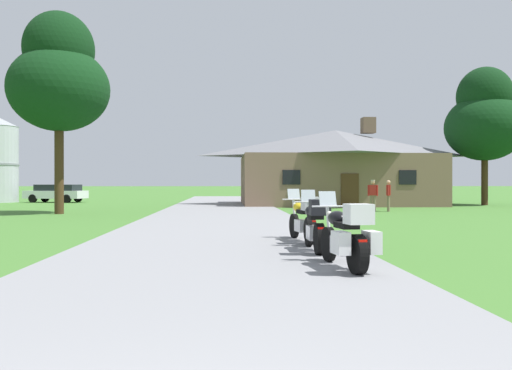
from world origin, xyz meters
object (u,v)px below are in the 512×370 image
object	(u,v)px
parked_white_suv_far_left	(56,192)
motorcycle_yellow_farthest_in_row	(304,219)
bystander_red_shirt_near_lodge	(388,194)
tree_right_of_lodge	(485,118)
motorcycle_black_nearest_to_camera	(347,237)
motorcycle_black_second_in_row	(315,225)
bystander_red_shirt_beside_signpost	(373,194)
tree_left_near	(59,77)

from	to	relation	value
parked_white_suv_far_left	motorcycle_yellow_farthest_in_row	bearing A→B (deg)	-139.77
bystander_red_shirt_near_lodge	tree_right_of_lodge	size ratio (longest dim) A/B	0.18
motorcycle_black_nearest_to_camera	bystander_red_shirt_near_lodge	size ratio (longest dim) A/B	1.25
motorcycle_yellow_farthest_in_row	parked_white_suv_far_left	distance (m)	33.25
motorcycle_black_nearest_to_camera	motorcycle_yellow_farthest_in_row	world-z (taller)	same
motorcycle_black_second_in_row	bystander_red_shirt_beside_signpost	world-z (taller)	bystander_red_shirt_beside_signpost
motorcycle_black_nearest_to_camera	tree_left_near	world-z (taller)	tree_left_near
motorcycle_black_second_in_row	bystander_red_shirt_near_lodge	world-z (taller)	bystander_red_shirt_near_lodge
motorcycle_yellow_farthest_in_row	bystander_red_shirt_near_lodge	xyz separation A→B (m)	(6.71, 14.87, 0.31)
motorcycle_black_nearest_to_camera	bystander_red_shirt_near_lodge	xyz separation A→B (m)	(6.62, 19.26, 0.32)
bystander_red_shirt_near_lodge	parked_white_suv_far_left	bearing A→B (deg)	-104.49
tree_right_of_lodge	parked_white_suv_far_left	distance (m)	32.19
tree_left_near	parked_white_suv_far_left	distance (m)	17.83
tree_right_of_lodge	motorcycle_black_nearest_to_camera	bearing A→B (deg)	-120.14
tree_right_of_lodge	bystander_red_shirt_beside_signpost	bearing A→B (deg)	-142.02
motorcycle_black_nearest_to_camera	tree_right_of_lodge	size ratio (longest dim) A/B	0.22
tree_right_of_lodge	parked_white_suv_far_left	size ratio (longest dim) A/B	1.94
tree_left_near	parked_white_suv_far_left	world-z (taller)	tree_left_near
motorcycle_black_nearest_to_camera	parked_white_suv_far_left	xyz separation A→B (m)	(-15.27, 33.98, 0.17)
bystander_red_shirt_near_lodge	tree_left_near	bearing A→B (deg)	-66.07
motorcycle_yellow_farthest_in_row	bystander_red_shirt_beside_signpost	bearing A→B (deg)	60.39
bystander_red_shirt_beside_signpost	parked_white_suv_far_left	distance (m)	25.64
motorcycle_black_nearest_to_camera	motorcycle_black_second_in_row	size ratio (longest dim) A/B	1.00
bystander_red_shirt_near_lodge	bystander_red_shirt_beside_signpost	size ratio (longest dim) A/B	0.99
motorcycle_black_nearest_to_camera	bystander_red_shirt_beside_signpost	size ratio (longest dim) A/B	1.23
tree_right_of_lodge	parked_white_suv_far_left	world-z (taller)	tree_right_of_lodge
bystander_red_shirt_beside_signpost	tree_right_of_lodge	world-z (taller)	tree_right_of_lodge
motorcycle_black_second_in_row	parked_white_suv_far_left	size ratio (longest dim) A/B	0.42
bystander_red_shirt_near_lodge	motorcycle_yellow_farthest_in_row	bearing A→B (deg)	-4.86
motorcycle_yellow_farthest_in_row	bystander_red_shirt_beside_signpost	xyz separation A→B (m)	(5.90, 14.98, 0.33)
motorcycle_yellow_farthest_in_row	parked_white_suv_far_left	bearing A→B (deg)	109.03
motorcycle_black_nearest_to_camera	tree_right_of_lodge	bearing A→B (deg)	52.38
motorcycle_black_second_in_row	bystander_red_shirt_beside_signpost	size ratio (longest dim) A/B	1.23
bystander_red_shirt_beside_signpost	bystander_red_shirt_near_lodge	bearing A→B (deg)	-165.60
motorcycle_black_nearest_to_camera	bystander_red_shirt_near_lodge	world-z (taller)	bystander_red_shirt_near_lodge
motorcycle_black_second_in_row	parked_white_suv_far_left	world-z (taller)	parked_white_suv_far_left
bystander_red_shirt_beside_signpost	tree_right_of_lodge	bearing A→B (deg)	-120.18
motorcycle_black_second_in_row	motorcycle_yellow_farthest_in_row	world-z (taller)	same
motorcycle_black_second_in_row	parked_white_suv_far_left	xyz separation A→B (m)	(-15.13, 31.52, 0.16)
motorcycle_black_second_in_row	bystander_red_shirt_beside_signpost	bearing A→B (deg)	70.81
bystander_red_shirt_near_lodge	parked_white_suv_far_left	size ratio (longest dim) A/B	0.34
motorcycle_yellow_farthest_in_row	bystander_red_shirt_beside_signpost	size ratio (longest dim) A/B	1.23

